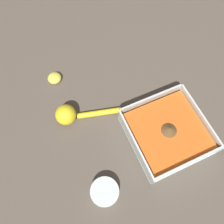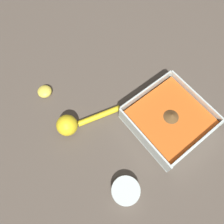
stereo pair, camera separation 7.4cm
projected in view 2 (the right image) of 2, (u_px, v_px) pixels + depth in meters
name	position (u px, v px, depth m)	size (l,w,h in m)	color
ground_plane	(164.00, 125.00, 0.76)	(4.00, 4.00, 0.00)	brown
square_dish	(168.00, 119.00, 0.74)	(0.24, 0.24, 0.07)	silver
spice_bowl	(126.00, 191.00, 0.66)	(0.09, 0.09, 0.03)	silver
lemon_squeezer	(72.00, 124.00, 0.73)	(0.09, 0.22, 0.07)	yellow
lemon_half	(45.00, 91.00, 0.80)	(0.05, 0.05, 0.03)	#EFDB4C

